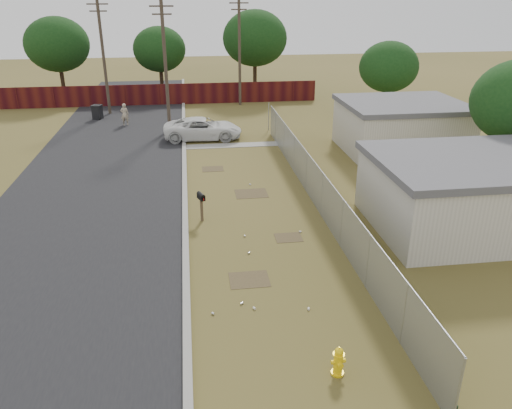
{
  "coord_description": "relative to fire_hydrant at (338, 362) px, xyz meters",
  "views": [
    {
      "loc": [
        -2.61,
        -19.95,
        9.38
      ],
      "look_at": [
        -0.0,
        -0.93,
        1.1
      ],
      "focal_mm": 35.0,
      "sensor_mm": 36.0,
      "label": 1
    }
  ],
  "objects": [
    {
      "name": "horizon_trees",
      "position": [
        -0.1,
        33.52,
        4.22
      ],
      "size": [
        33.32,
        31.94,
        7.78
      ],
      "color": "#352518",
      "rests_on": "ground"
    },
    {
      "name": "scattered_litter",
      "position": [
        -1.24,
        6.29,
        -0.37
      ],
      "size": [
        4.08,
        11.34,
        0.07
      ],
      "color": "silver",
      "rests_on": "ground"
    },
    {
      "name": "ground",
      "position": [
        -0.94,
        9.97,
        -0.41
      ],
      "size": [
        120.0,
        120.0,
        0.0
      ],
      "primitive_type": "plane",
      "color": "brown",
      "rests_on": "ground"
    },
    {
      "name": "street",
      "position": [
        -7.7,
        18.02,
        -0.39
      ],
      "size": [
        15.1,
        60.0,
        0.12
      ],
      "color": "black",
      "rests_on": "ground"
    },
    {
      "name": "pedestrian",
      "position": [
        -8.28,
        27.91,
        0.41
      ],
      "size": [
        0.62,
        0.43,
        1.65
      ],
      "primitive_type": "imported",
      "rotation": [
        0.0,
        0.0,
        3.09
      ],
      "color": "tan",
      "rests_on": "ground"
    },
    {
      "name": "mailbox",
      "position": [
        -3.2,
        10.09,
        0.64
      ],
      "size": [
        0.37,
        0.57,
        1.32
      ],
      "color": "brown",
      "rests_on": "ground"
    },
    {
      "name": "trash_bin",
      "position": [
        -10.64,
        30.19,
        0.16
      ],
      "size": [
        0.89,
        0.96,
        1.11
      ],
      "color": "black",
      "rests_on": "ground"
    },
    {
      "name": "utility_poles",
      "position": [
        -4.61,
        30.63,
        4.29
      ],
      "size": [
        12.6,
        8.24,
        9.0
      ],
      "color": "#44392D",
      "rests_on": "ground"
    },
    {
      "name": "privacy_fence",
      "position": [
        -6.94,
        34.97,
        0.49
      ],
      "size": [
        30.0,
        0.12,
        1.8
      ],
      "primitive_type": "cube",
      "color": "#4B1510",
      "rests_on": "ground"
    },
    {
      "name": "fire_hydrant",
      "position": [
        0.0,
        0.0,
        0.0
      ],
      "size": [
        0.4,
        0.4,
        0.88
      ],
      "color": "yellow",
      "rests_on": "ground"
    },
    {
      "name": "houses",
      "position": [
        8.76,
        13.1,
        1.15
      ],
      "size": [
        9.3,
        17.24,
        3.1
      ],
      "color": "beige",
      "rests_on": "ground"
    },
    {
      "name": "chainlink_fence",
      "position": [
        2.18,
        10.99,
        0.39
      ],
      "size": [
        0.1,
        27.06,
        2.02
      ],
      "color": "#909398",
      "rests_on": "ground"
    },
    {
      "name": "pickup_truck",
      "position": [
        -2.63,
        23.3,
        0.32
      ],
      "size": [
        5.34,
        2.63,
        1.46
      ],
      "primitive_type": "imported",
      "rotation": [
        0.0,
        0.0,
        1.53
      ],
      "color": "white",
      "rests_on": "ground"
    }
  ]
}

